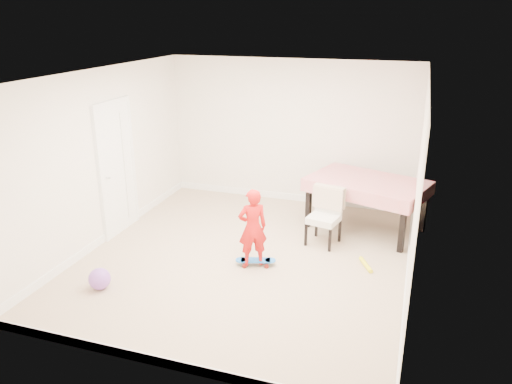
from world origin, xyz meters
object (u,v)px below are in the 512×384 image
(dining_table, at_px, (366,205))
(dining_chair, at_px, (324,217))
(balloon, at_px, (100,279))
(child, at_px, (253,230))
(skateboard, at_px, (256,262))

(dining_table, xyz_separation_m, dining_chair, (-0.54, -0.76, 0.02))
(dining_table, xyz_separation_m, balloon, (-2.99, -2.96, -0.28))
(child, bearing_deg, dining_chair, -160.32)
(skateboard, bearing_deg, balloon, -160.93)
(dining_chair, xyz_separation_m, balloon, (-2.45, -2.20, -0.30))
(dining_chair, relative_size, balloon, 3.15)
(dining_chair, height_order, child, child)
(dining_table, height_order, child, child)
(dining_chair, xyz_separation_m, skateboard, (-0.76, -0.98, -0.40))
(dining_table, relative_size, skateboard, 3.16)
(dining_chair, distance_m, balloon, 3.31)
(balloon, bearing_deg, child, 35.30)
(dining_table, height_order, skateboard, dining_table)
(skateboard, height_order, child, child)
(dining_table, distance_m, skateboard, 2.21)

